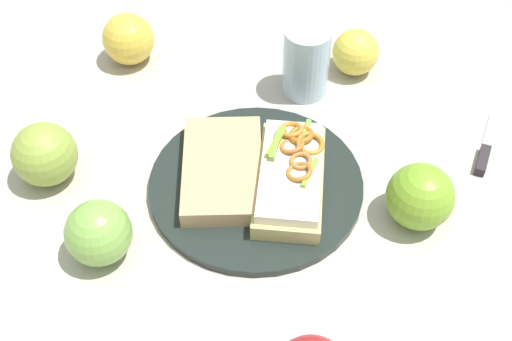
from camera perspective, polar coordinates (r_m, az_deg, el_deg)
name	(u,v)px	position (r m, az deg, el deg)	size (l,w,h in m)	color
ground_plane	(256,187)	(0.82, 0.00, -1.47)	(2.00, 2.00, 0.00)	#B6AEA5
plate	(256,184)	(0.82, 0.00, -1.20)	(0.27, 0.27, 0.01)	#1F2825
sandwich	(291,172)	(0.80, 3.16, -0.11)	(0.10, 0.18, 0.05)	tan
bread_slice_side	(222,172)	(0.81, -3.07, -0.13)	(0.16, 0.10, 0.02)	tan
apple_0	(45,154)	(0.84, -18.21, 1.36)	(0.08, 0.08, 0.08)	#8FA841
apple_1	(420,197)	(0.78, 14.32, -2.25)	(0.08, 0.08, 0.08)	#78AA2C
apple_3	(128,39)	(1.00, -11.24, 11.35)	(0.08, 0.08, 0.08)	gold
apple_4	(356,52)	(0.97, 8.81, 10.31)	(0.07, 0.07, 0.07)	gold
apple_5	(99,233)	(0.75, -13.77, -5.39)	(0.08, 0.08, 0.08)	#7EB14C
drinking_glass	(306,61)	(0.92, 4.45, 9.61)	(0.07, 0.07, 0.10)	silver
knife	(485,151)	(0.91, 19.62, 1.64)	(0.03, 0.12, 0.01)	silver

